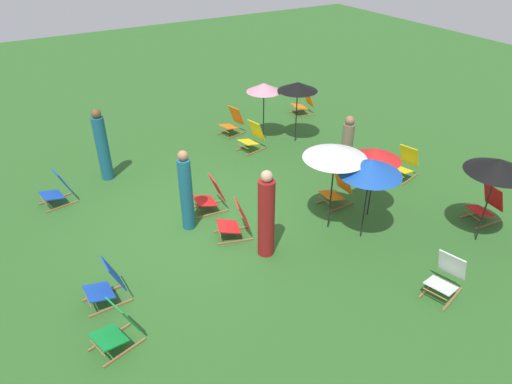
# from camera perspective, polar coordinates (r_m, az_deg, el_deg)

# --- Properties ---
(ground_plane) EXTENTS (40.00, 40.00, 0.00)m
(ground_plane) POSITION_cam_1_polar(r_m,az_deg,el_deg) (10.14, -5.86, -4.23)
(ground_plane) COLOR #2D6026
(deckchair_0) EXTENTS (0.59, 0.83, 0.83)m
(deckchair_0) POSITION_cam_1_polar(r_m,az_deg,el_deg) (11.62, -23.28, 0.31)
(deckchair_0) COLOR olive
(deckchair_0) RESTS_ON ground
(deckchair_1) EXTENTS (0.68, 0.87, 0.83)m
(deckchair_1) POSITION_cam_1_polar(r_m,az_deg,el_deg) (9.60, -2.55, -3.65)
(deckchair_1) COLOR olive
(deckchair_1) RESTS_ON ground
(deckchair_2) EXTENTS (0.50, 0.78, 0.83)m
(deckchair_2) POSITION_cam_1_polar(r_m,az_deg,el_deg) (10.82, 9.98, 0.28)
(deckchair_2) COLOR olive
(deckchair_2) RESTS_ON ground
(deckchair_3) EXTENTS (0.64, 0.85, 0.83)m
(deckchair_3) POSITION_cam_1_polar(r_m,az_deg,el_deg) (14.19, -2.88, 8.61)
(deckchair_3) COLOR olive
(deckchair_3) RESTS_ON ground
(deckchair_4) EXTENTS (0.66, 0.86, 0.83)m
(deckchair_4) POSITION_cam_1_polar(r_m,az_deg,el_deg) (7.77, -16.82, -15.70)
(deckchair_4) COLOR olive
(deckchair_4) RESTS_ON ground
(deckchair_5) EXTENTS (0.62, 0.84, 0.83)m
(deckchair_5) POSITION_cam_1_polar(r_m,az_deg,el_deg) (13.17, -0.43, 6.76)
(deckchair_5) COLOR olive
(deckchair_5) RESTS_ON ground
(deckchair_7) EXTENTS (0.50, 0.78, 0.83)m
(deckchair_7) POSITION_cam_1_polar(r_m,az_deg,el_deg) (8.53, -17.91, -10.79)
(deckchair_7) COLOR olive
(deckchair_7) RESTS_ON ground
(deckchair_8) EXTENTS (0.57, 0.81, 0.83)m
(deckchair_8) POSITION_cam_1_polar(r_m,az_deg,el_deg) (11.29, 26.54, -1.48)
(deckchair_8) COLOR olive
(deckchair_8) RESTS_ON ground
(deckchair_9) EXTENTS (0.55, 0.80, 0.83)m
(deckchair_9) POSITION_cam_1_polar(r_m,az_deg,el_deg) (10.48, -5.54, -0.45)
(deckchair_9) COLOR olive
(deckchair_9) RESTS_ON ground
(deckchair_10) EXTENTS (0.60, 0.83, 0.83)m
(deckchair_10) POSITION_cam_1_polar(r_m,az_deg,el_deg) (15.74, 5.92, 10.85)
(deckchair_10) COLOR olive
(deckchair_10) RESTS_ON ground
(deckchair_11) EXTENTS (0.66, 0.86, 0.83)m
(deckchair_11) POSITION_cam_1_polar(r_m,az_deg,el_deg) (8.93, 22.39, -9.65)
(deckchair_11) COLOR olive
(deckchair_11) RESTS_ON ground
(deckchair_13) EXTENTS (0.65, 0.85, 0.83)m
(deckchair_13) POSITION_cam_1_polar(r_m,az_deg,el_deg) (12.35, 17.91, 3.32)
(deckchair_13) COLOR olive
(deckchair_13) RESTS_ON ground
(umbrella_0) EXTENTS (1.25, 1.25, 1.82)m
(umbrella_0) POSITION_cam_1_polar(r_m,az_deg,el_deg) (9.17, 13.96, 3.03)
(umbrella_0) COLOR black
(umbrella_0) RESTS_ON ground
(umbrella_1) EXTENTS (1.07, 1.07, 1.65)m
(umbrella_1) POSITION_cam_1_polar(r_m,az_deg,el_deg) (10.02, 14.62, 4.52)
(umbrella_1) COLOR black
(umbrella_1) RESTS_ON ground
(umbrella_2) EXTENTS (1.22, 1.22, 1.89)m
(umbrella_2) POSITION_cam_1_polar(r_m,az_deg,el_deg) (9.89, 27.74, 2.87)
(umbrella_2) COLOR black
(umbrella_2) RESTS_ON ground
(umbrella_3) EXTENTS (1.29, 1.29, 1.97)m
(umbrella_3) POSITION_cam_1_polar(r_m,az_deg,el_deg) (9.26, 9.76, 4.93)
(umbrella_3) COLOR black
(umbrella_3) RESTS_ON ground
(umbrella_4) EXTENTS (1.00, 1.00, 1.72)m
(umbrella_4) POSITION_cam_1_polar(r_m,az_deg,el_deg) (13.35, 0.98, 12.76)
(umbrella_4) COLOR black
(umbrella_4) RESTS_ON ground
(umbrella_5) EXTENTS (1.13, 1.13, 1.79)m
(umbrella_5) POSITION_cam_1_polar(r_m,az_deg,el_deg) (13.26, 5.16, 12.83)
(umbrella_5) COLOR black
(umbrella_5) RESTS_ON ground
(person_0) EXTENTS (0.42, 0.42, 1.88)m
(person_0) POSITION_cam_1_polar(r_m,az_deg,el_deg) (12.06, -18.43, 5.38)
(person_0) COLOR #195972
(person_0) RESTS_ON ground
(person_1) EXTENTS (0.46, 0.46, 1.88)m
(person_1) POSITION_cam_1_polar(r_m,az_deg,el_deg) (8.85, 1.27, -2.99)
(person_1) COLOR maroon
(person_1) RESTS_ON ground
(person_2) EXTENTS (0.33, 0.33, 1.84)m
(person_2) POSITION_cam_1_polar(r_m,az_deg,el_deg) (9.69, -8.62, 0.00)
(person_2) COLOR #195972
(person_2) RESTS_ON ground
(person_3) EXTENTS (0.35, 0.35, 1.85)m
(person_3) POSITION_cam_1_polar(r_m,az_deg,el_deg) (11.32, 11.05, 4.71)
(person_3) COLOR #72664C
(person_3) RESTS_ON ground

